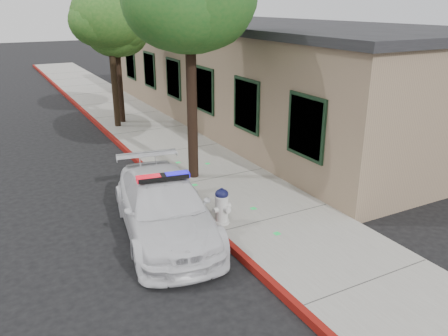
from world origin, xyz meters
TOP-DOWN VIEW (x-y plane):
  - ground at (0.00, 0.00)m, footprint 120.00×120.00m
  - sidewalk at (1.60, 3.00)m, footprint 3.20×60.00m
  - red_curb at (0.06, 3.00)m, footprint 0.14×60.00m
  - clapboard_building at (6.69, 9.00)m, footprint 7.30×20.89m
  - police_car at (-0.90, 0.74)m, footprint 2.61×4.85m
  - fire_hydrant at (0.35, 0.35)m, footprint 0.50×0.43m
  - street_tree_near at (1.05, 3.41)m, footprint 3.77×3.59m
  - street_tree_mid at (0.72, 10.25)m, footprint 3.20×2.94m
  - street_tree_far at (1.13, 10.82)m, footprint 2.67×2.67m

SIDE VIEW (x-z plane):
  - ground at x=0.00m, z-range 0.00..0.00m
  - sidewalk at x=1.60m, z-range 0.00..0.15m
  - red_curb at x=0.06m, z-range 0.00..0.16m
  - fire_hydrant at x=0.35m, z-range 0.15..1.02m
  - police_car at x=-0.90m, z-range -0.06..1.40m
  - clapboard_building at x=6.69m, z-range 0.01..4.25m
  - street_tree_far at x=1.13m, z-range 1.39..6.32m
  - street_tree_mid at x=0.72m, z-range 1.57..7.18m
  - street_tree_near at x=1.05m, z-range 1.76..8.33m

